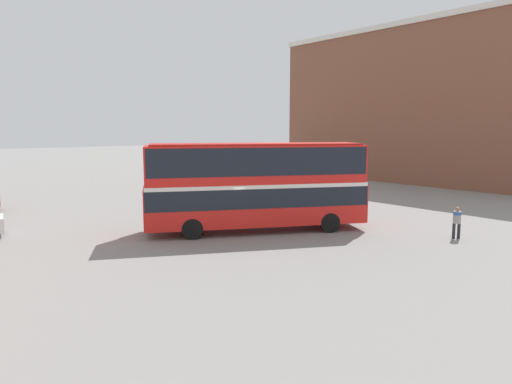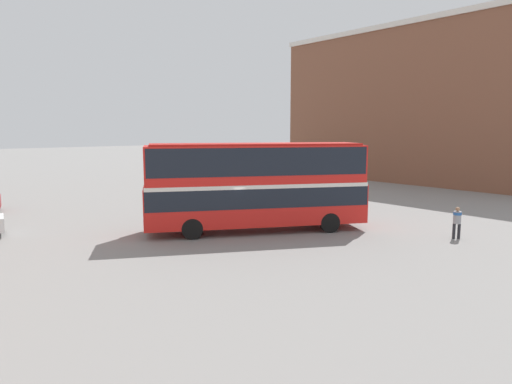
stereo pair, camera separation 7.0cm
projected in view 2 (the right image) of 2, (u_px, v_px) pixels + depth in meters
ground_plane at (242, 231)px, 23.91m from camera, size 240.00×240.00×0.00m
building_row_right at (420, 105)px, 46.58m from camera, size 8.80×29.56×15.43m
double_decker_bus at (256, 181)px, 23.59m from camera, size 11.28×7.61×4.58m
pedestrian_foreground at (457, 219)px, 22.09m from camera, size 0.55×0.55×1.57m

